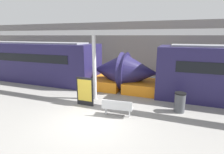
% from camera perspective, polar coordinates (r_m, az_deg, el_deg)
% --- Properties ---
extents(ground_plane, '(60.00, 60.00, 0.00)m').
position_cam_1_polar(ground_plane, '(8.12, -7.39, -14.04)').
color(ground_plane, gray).
extents(station_wall, '(56.00, 0.20, 5.00)m').
position_cam_1_polar(station_wall, '(16.95, 8.89, 9.09)').
color(station_wall, gray).
rests_on(station_wall, ground_plane).
extents(train_right, '(19.31, 2.93, 3.20)m').
position_cam_1_polar(train_right, '(17.42, -27.77, 4.60)').
color(train_right, '#231E4C').
rests_on(train_right, ground_plane).
extents(bench_near, '(1.47, 0.59, 0.83)m').
position_cam_1_polar(bench_near, '(8.26, 1.66, -9.73)').
color(bench_near, silver).
rests_on(bench_near, ground_plane).
extents(trash_bin, '(0.54, 0.54, 1.00)m').
position_cam_1_polar(trash_bin, '(9.35, 21.23, -7.71)').
color(trash_bin, '#4C4F54').
rests_on(trash_bin, ground_plane).
extents(poster_board, '(0.98, 0.07, 1.56)m').
position_cam_1_polar(poster_board, '(9.55, -8.84, -4.68)').
color(poster_board, black).
rests_on(poster_board, ground_plane).
extents(support_column_near, '(0.22, 0.22, 3.74)m').
position_cam_1_polar(support_column_near, '(10.19, -5.77, 2.82)').
color(support_column_near, silver).
rests_on(support_column_near, ground_plane).
extents(canopy_beam, '(28.00, 0.60, 0.28)m').
position_cam_1_polar(canopy_beam, '(10.02, -6.05, 14.19)').
color(canopy_beam, '#B7B7BC').
rests_on(canopy_beam, support_column_near).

